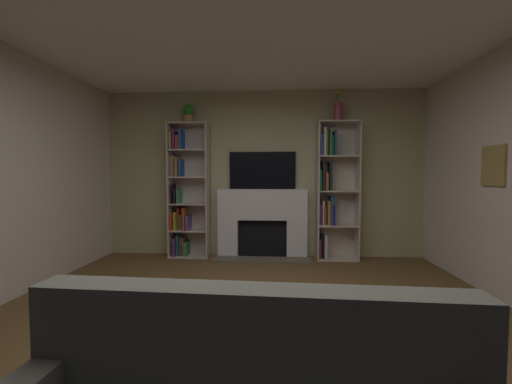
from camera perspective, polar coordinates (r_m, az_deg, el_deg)
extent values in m
plane|color=brown|center=(2.68, -1.68, -26.00)|extent=(6.70, 6.70, 0.00)
cube|color=tan|center=(5.16, 1.20, 3.25)|extent=(5.18, 0.06, 2.65)
cube|color=olive|center=(4.21, 36.74, 3.81)|extent=(0.03, 0.36, 0.43)
cube|color=#4B6A9F|center=(4.21, 36.63, 3.82)|extent=(0.01, 0.30, 0.37)
cube|color=white|center=(5.19, -4.97, -8.16)|extent=(0.32, 0.19, 0.59)
cube|color=white|center=(5.14, 7.28, -8.27)|extent=(0.32, 0.19, 0.59)
cube|color=white|center=(5.06, 1.13, -2.25)|extent=(1.41, 0.19, 0.49)
cube|color=black|center=(5.19, 1.15, -8.14)|extent=(0.77, 0.08, 0.59)
cube|color=#615B4A|center=(4.96, 1.00, -12.01)|extent=(1.51, 0.30, 0.03)
cube|color=black|center=(5.10, 1.17, 3.86)|extent=(1.05, 0.06, 0.59)
cube|color=beige|center=(5.25, -15.05, 0.26)|extent=(0.02, 0.31, 2.12)
cube|color=beige|center=(5.09, -8.60, 0.25)|extent=(0.02, 0.31, 2.12)
cube|color=beige|center=(5.31, -11.45, 0.33)|extent=(0.62, 0.02, 2.12)
cube|color=beige|center=(5.32, -11.75, -11.11)|extent=(0.59, 0.31, 0.02)
cube|color=#68346C|center=(5.41, -14.41, -9.53)|extent=(0.03, 0.18, 0.23)
cube|color=#4A2B64|center=(5.36, -14.13, -9.39)|extent=(0.04, 0.26, 0.28)
cube|color=#276850|center=(5.36, -13.63, -9.13)|extent=(0.02, 0.21, 0.33)
cube|color=#533D72|center=(5.36, -13.17, -9.26)|extent=(0.04, 0.19, 0.30)
cube|color=brown|center=(5.34, -12.71, -9.40)|extent=(0.02, 0.22, 0.29)
cube|color=#367741|center=(5.31, -12.24, -9.83)|extent=(0.04, 0.26, 0.22)
cube|color=beige|center=(5.23, -11.80, -6.71)|extent=(0.59, 0.31, 0.02)
cube|color=#AA2D21|center=(5.30, -14.57, -5.03)|extent=(0.04, 0.26, 0.27)
cube|color=olive|center=(5.28, -14.01, -4.96)|extent=(0.04, 0.25, 0.29)
cube|color=#A3301D|center=(5.30, -13.52, -4.54)|extent=(0.02, 0.17, 0.36)
cube|color=#238045|center=(5.30, -13.21, -5.19)|extent=(0.02, 0.19, 0.24)
cube|color=#AD2319|center=(5.27, -12.78, -4.61)|extent=(0.04, 0.19, 0.35)
cube|color=#9A6025|center=(5.24, -12.47, -4.67)|extent=(0.02, 0.25, 0.35)
cube|color=#60417B|center=(5.23, -11.96, -5.38)|extent=(0.04, 0.26, 0.22)
cube|color=beige|center=(5.18, -11.85, -2.09)|extent=(0.59, 0.31, 0.02)
cube|color=black|center=(5.27, -14.62, -0.30)|extent=(0.03, 0.22, 0.30)
cube|color=black|center=(5.27, -14.13, -0.70)|extent=(0.03, 0.20, 0.23)
cube|color=#5C3574|center=(5.27, -13.74, -0.70)|extent=(0.02, 0.18, 0.22)
cube|color=#3A7A55|center=(5.23, -13.52, -0.74)|extent=(0.03, 0.25, 0.22)
cube|color=beige|center=(5.16, -11.90, 2.60)|extent=(0.59, 0.31, 0.02)
cube|color=beige|center=(5.28, -14.64, 4.34)|extent=(0.02, 0.19, 0.31)
cube|color=brown|center=(5.24, -14.30, 4.47)|extent=(0.03, 0.25, 0.33)
cube|color=#946339|center=(5.23, -13.77, 4.34)|extent=(0.04, 0.24, 0.30)
cube|color=#1E4995|center=(5.22, -13.19, 4.19)|extent=(0.03, 0.23, 0.27)
cube|color=beige|center=(5.17, -11.95, 7.30)|extent=(0.59, 0.31, 0.02)
cube|color=olive|center=(5.28, -14.74, 8.81)|extent=(0.04, 0.25, 0.28)
cube|color=#642579|center=(5.26, -14.22, 8.93)|extent=(0.03, 0.25, 0.30)
cube|color=#AF3521|center=(5.25, -13.67, 8.52)|extent=(0.04, 0.24, 0.22)
cube|color=#234F97|center=(5.24, -13.14, 9.06)|extent=(0.04, 0.23, 0.32)
cube|color=beige|center=(5.22, -12.00, 11.83)|extent=(0.59, 0.31, 0.02)
cube|color=beige|center=(5.01, 10.97, 0.18)|extent=(0.02, 0.33, 2.12)
cube|color=beige|center=(5.12, 17.69, 0.15)|extent=(0.02, 0.33, 2.12)
cube|color=beige|center=(5.21, 14.04, 0.25)|extent=(0.62, 0.02, 2.12)
cube|color=beige|center=(5.21, 14.21, -11.44)|extent=(0.59, 0.33, 0.02)
cube|color=#B6212F|center=(5.14, 11.21, -9.83)|extent=(0.03, 0.28, 0.29)
cube|color=black|center=(5.17, 11.60, -9.42)|extent=(0.04, 0.21, 0.35)
cube|color=beige|center=(5.16, 12.23, -9.38)|extent=(0.04, 0.26, 0.37)
cube|color=beige|center=(5.11, 14.29, -5.77)|extent=(0.59, 0.33, 0.02)
cube|color=#632C6D|center=(5.08, 11.30, -3.86)|extent=(0.04, 0.23, 0.32)
cube|color=beige|center=(5.08, 11.80, -3.59)|extent=(0.02, 0.24, 0.37)
cube|color=#954F3B|center=(5.10, 12.19, -4.11)|extent=(0.03, 0.20, 0.27)
cube|color=#A77321|center=(5.10, 12.77, -3.58)|extent=(0.04, 0.22, 0.37)
cube|color=#184E8F|center=(5.10, 13.27, -3.16)|extent=(0.04, 0.23, 0.45)
cube|color=#4D2C6F|center=(5.10, 13.73, -3.92)|extent=(0.02, 0.26, 0.31)
cube|color=beige|center=(5.06, 14.37, 0.17)|extent=(0.59, 0.33, 0.02)
cube|color=#2D694A|center=(5.03, 11.32, 2.10)|extent=(0.03, 0.26, 0.32)
cube|color=black|center=(5.03, 11.84, 2.87)|extent=(0.04, 0.27, 0.45)
cube|color=#9B5033|center=(5.04, 12.40, 1.84)|extent=(0.04, 0.26, 0.27)
cube|color=#18272D|center=(5.06, 13.07, 2.77)|extent=(0.04, 0.23, 0.44)
cube|color=beige|center=(5.06, 14.45, 6.17)|extent=(0.59, 0.33, 0.02)
cube|color=#344286|center=(5.04, 11.49, 8.13)|extent=(0.04, 0.28, 0.32)
cube|color=beige|center=(5.05, 12.04, 8.70)|extent=(0.03, 0.27, 0.42)
cube|color=olive|center=(5.10, 12.45, 8.57)|extent=(0.04, 0.19, 0.41)
cube|color=#317644|center=(5.09, 13.05, 8.56)|extent=(0.03, 0.23, 0.41)
cube|color=#26813C|center=(5.11, 13.43, 8.02)|extent=(0.03, 0.19, 0.31)
cube|color=navy|center=(5.08, 13.87, 8.42)|extent=(0.03, 0.26, 0.38)
cube|color=beige|center=(5.11, 14.52, 11.99)|extent=(0.59, 0.33, 0.02)
cylinder|color=#AA7954|center=(5.24, -11.99, 12.62)|extent=(0.14, 0.14, 0.13)
sphere|color=#2A7E27|center=(5.27, -12.01, 14.11)|extent=(0.19, 0.19, 0.19)
cylinder|color=#963D47|center=(5.16, 14.51, 13.59)|extent=(0.15, 0.15, 0.28)
cylinder|color=#4C7F3F|center=(5.23, 14.38, 15.88)|extent=(0.01, 0.01, 0.16)
sphere|color=#E0D64C|center=(5.25, 14.39, 16.72)|extent=(0.04, 0.04, 0.04)
cylinder|color=#4C7F3F|center=(5.17, 14.41, 16.06)|extent=(0.01, 0.01, 0.16)
sphere|color=#E0D64C|center=(5.19, 14.42, 16.94)|extent=(0.05, 0.05, 0.05)
cylinder|color=#4C7F3F|center=(5.19, 14.23, 16.09)|extent=(0.01, 0.01, 0.18)
sphere|color=#E0D64C|center=(5.21, 14.24, 17.04)|extent=(0.06, 0.06, 0.06)
cube|color=#68675A|center=(1.38, -0.54, -25.30)|extent=(1.75, 0.23, 0.43)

